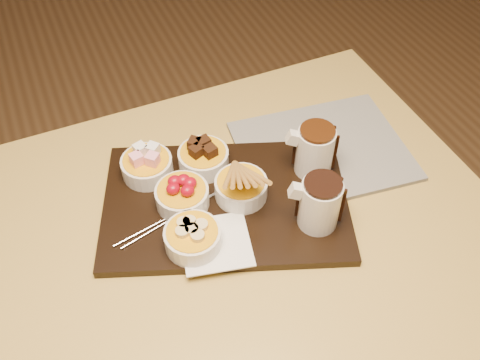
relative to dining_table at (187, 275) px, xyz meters
name	(u,v)px	position (x,y,z in m)	size (l,w,h in m)	color
dining_table	(187,275)	(0.00, 0.00, 0.00)	(1.20, 0.80, 0.75)	#BC9B45
serving_board	(226,202)	(0.11, 0.06, 0.11)	(0.46, 0.30, 0.02)	black
napkin	(216,243)	(0.05, -0.03, 0.12)	(0.12, 0.12, 0.00)	white
bowl_marshmallows	(147,167)	(-0.01, 0.18, 0.14)	(0.10, 0.10, 0.04)	silver
bowl_cake	(204,159)	(0.10, 0.15, 0.14)	(0.10, 0.10, 0.04)	silver
bowl_strawberries	(182,197)	(0.03, 0.08, 0.14)	(0.10, 0.10, 0.04)	silver
bowl_biscotti	(241,188)	(0.14, 0.05, 0.14)	(0.10, 0.10, 0.04)	silver
bowl_bananas	(193,238)	(0.02, -0.02, 0.14)	(0.10, 0.10, 0.04)	silver
pitcher_dark_chocolate	(320,204)	(0.24, -0.06, 0.17)	(0.07, 0.07, 0.10)	silver
pitcher_milk_chocolate	(315,151)	(0.30, 0.06, 0.17)	(0.07, 0.07, 0.10)	silver
fondue_skewers	(177,213)	(0.01, 0.06, 0.12)	(0.26, 0.03, 0.01)	silver
newspaper	(322,151)	(0.35, 0.11, 0.10)	(0.34, 0.27, 0.01)	beige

